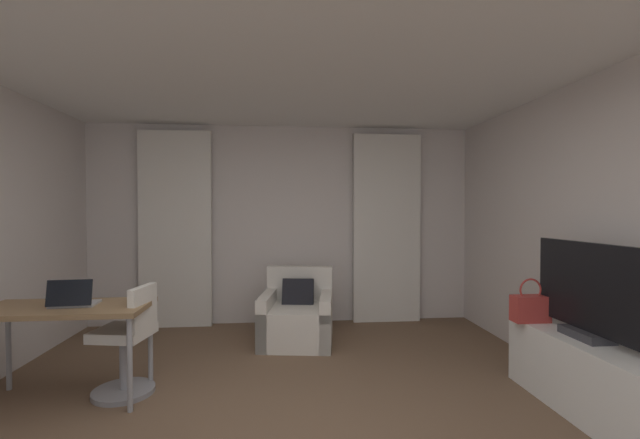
{
  "coord_description": "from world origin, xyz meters",
  "views": [
    {
      "loc": [
        -0.03,
        -2.47,
        1.49
      ],
      "look_at": [
        0.35,
        1.51,
        1.4
      ],
      "focal_mm": 23.06,
      "sensor_mm": 36.0,
      "label": 1
    }
  ],
  "objects_px": {
    "armchair": "(297,317)",
    "tv_flatscreen": "(587,293)",
    "laptop": "(73,300)",
    "handbag_primary": "(530,307)",
    "desk_chair": "(128,346)",
    "desk": "(65,315)",
    "tv_console": "(589,377)"
  },
  "relations": [
    {
      "from": "armchair",
      "to": "desk_chair",
      "type": "height_order",
      "value": "desk_chair"
    },
    {
      "from": "armchair",
      "to": "tv_flatscreen",
      "type": "distance_m",
      "value": 2.82
    },
    {
      "from": "desk",
      "to": "laptop",
      "type": "distance_m",
      "value": 0.14
    },
    {
      "from": "tv_console",
      "to": "tv_flatscreen",
      "type": "relative_size",
      "value": 1.32
    },
    {
      "from": "armchair",
      "to": "laptop",
      "type": "distance_m",
      "value": 2.26
    },
    {
      "from": "desk_chair",
      "to": "handbag_primary",
      "type": "relative_size",
      "value": 2.39
    },
    {
      "from": "armchair",
      "to": "desk",
      "type": "xyz_separation_m",
      "value": [
        -1.86,
        -1.27,
        0.4
      ]
    },
    {
      "from": "desk_chair",
      "to": "handbag_primary",
      "type": "bearing_deg",
      "value": -2.62
    },
    {
      "from": "desk",
      "to": "handbag_primary",
      "type": "height_order",
      "value": "handbag_primary"
    },
    {
      "from": "laptop",
      "to": "desk_chair",
      "type": "bearing_deg",
      "value": 12.17
    },
    {
      "from": "desk_chair",
      "to": "handbag_primary",
      "type": "height_order",
      "value": "handbag_primary"
    },
    {
      "from": "armchair",
      "to": "desk_chair",
      "type": "distance_m",
      "value": 1.86
    },
    {
      "from": "laptop",
      "to": "desk",
      "type": "bearing_deg",
      "value": 169.48
    },
    {
      "from": "desk_chair",
      "to": "armchair",
      "type": "bearing_deg",
      "value": 40.32
    },
    {
      "from": "armchair",
      "to": "handbag_primary",
      "type": "distance_m",
      "value": 2.39
    },
    {
      "from": "desk_chair",
      "to": "desk",
      "type": "bearing_deg",
      "value": -171.33
    },
    {
      "from": "handbag_primary",
      "to": "armchair",
      "type": "bearing_deg",
      "value": 144.82
    },
    {
      "from": "handbag_primary",
      "to": "desk",
      "type": "bearing_deg",
      "value": 178.72
    },
    {
      "from": "laptop",
      "to": "handbag_primary",
      "type": "xyz_separation_m",
      "value": [
        3.72,
        -0.07,
        -0.12
      ]
    },
    {
      "from": "armchair",
      "to": "tv_console",
      "type": "bearing_deg",
      "value": -42.05
    },
    {
      "from": "desk",
      "to": "laptop",
      "type": "bearing_deg",
      "value": -10.52
    },
    {
      "from": "tv_flatscreen",
      "to": "handbag_primary",
      "type": "relative_size",
      "value": 2.82
    },
    {
      "from": "laptop",
      "to": "tv_flatscreen",
      "type": "bearing_deg",
      "value": -7.98
    },
    {
      "from": "armchair",
      "to": "handbag_primary",
      "type": "xyz_separation_m",
      "value": [
        1.92,
        -1.36,
        0.39
      ]
    },
    {
      "from": "laptop",
      "to": "handbag_primary",
      "type": "relative_size",
      "value": 0.92
    },
    {
      "from": "laptop",
      "to": "tv_console",
      "type": "height_order",
      "value": "laptop"
    },
    {
      "from": "desk",
      "to": "handbag_primary",
      "type": "relative_size",
      "value": 3.37
    },
    {
      "from": "desk_chair",
      "to": "laptop",
      "type": "height_order",
      "value": "laptop"
    },
    {
      "from": "desk_chair",
      "to": "laptop",
      "type": "distance_m",
      "value": 0.55
    },
    {
      "from": "tv_console",
      "to": "tv_flatscreen",
      "type": "bearing_deg",
      "value": 90.0
    },
    {
      "from": "desk",
      "to": "handbag_primary",
      "type": "xyz_separation_m",
      "value": [
        3.79,
        -0.08,
        -0.01
      ]
    },
    {
      "from": "desk_chair",
      "to": "tv_flatscreen",
      "type": "bearing_deg",
      "value": -10.13
    }
  ]
}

